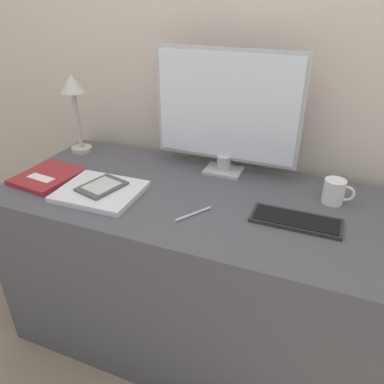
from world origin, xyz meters
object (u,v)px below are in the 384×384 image
Objects in this scene: monitor at (226,111)px; coffee_mug at (335,192)px; laptop at (100,192)px; notebook at (48,176)px; ereader at (102,186)px; pen at (193,214)px; keyboard at (296,220)px; desk_lamp at (74,97)px.

coffee_mug is (0.44, -0.10, -0.21)m from monitor.
laptop is at bearing -162.09° from coffee_mug.
ereader is at bearing -3.28° from notebook.
laptop reaches higher than pen.
coffee_mug reaches higher than notebook.
keyboard is at bearing 5.50° from ereader.
ereader is 0.83m from coffee_mug.
ereader reaches higher than keyboard.
notebook is (-0.27, 0.02, -0.02)m from ereader.
laptop is at bearing -89.81° from ereader.
desk_lamp is 3.24× the size of coffee_mug.
notebook is 0.64m from pen.
pen is at bearing -165.31° from keyboard.
pen is (-0.32, -0.09, -0.00)m from keyboard.
monitor is 0.49m from coffee_mug.
notebook is 1.09m from coffee_mug.
coffee_mug is 0.86× the size of pen.
ereader reaches higher than laptop.
ereader is at bearing 177.23° from pen.
ereader is 1.74× the size of coffee_mug.
laptop is 0.37m from pen.
ereader is at bearing -136.78° from monitor.
laptop is (-0.70, -0.08, 0.00)m from keyboard.
coffee_mug is at bearing -3.04° from desk_lamp.
notebook reaches higher than pen.
pen is (0.64, -0.03, -0.01)m from notebook.
monitor reaches higher than desk_lamp.
monitor reaches higher than pen.
coffee_mug is (0.10, 0.18, 0.04)m from keyboard.
monitor is 1.93× the size of laptop.
laptop is at bearing -5.92° from notebook.
ereader reaches higher than pen.
notebook is at bearing 176.72° from ereader.
coffee_mug is at bearing 17.10° from ereader.
notebook is at bearing -176.92° from keyboard.
desk_lamp reaches higher than coffee_mug.
monitor reaches higher than laptop.
monitor is 0.68m from desk_lamp.
laptop is (-0.36, -0.35, -0.24)m from monitor.
monitor reaches higher than keyboard.
keyboard is at bearing 14.69° from pen.
desk_lamp is (-0.32, 0.30, 0.22)m from ereader.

